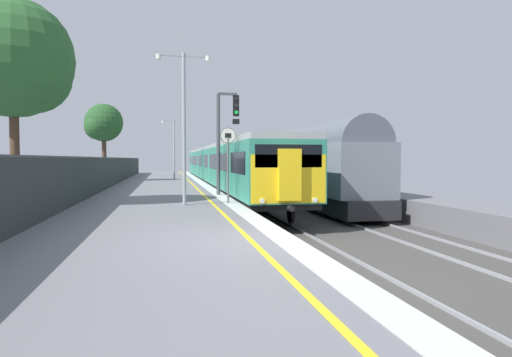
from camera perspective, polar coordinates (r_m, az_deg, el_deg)
name	(u,v)px	position (r m, az deg, el deg)	size (l,w,h in m)	color
ground	(381,263)	(11.00, 15.06, -9.90)	(17.40, 110.00, 1.21)	slate
commuter_train_at_platform	(221,165)	(36.49, -4.32, 1.70)	(2.83, 41.63, 3.81)	#2D846B
freight_train_adjacent_track	(262,162)	(40.74, 0.70, 2.06)	(2.60, 45.17, 4.52)	#232326
signal_gantry	(224,131)	(22.33, -3.92, 5.80)	(1.10, 0.24, 4.86)	#47474C
speed_limit_sign	(228,156)	(17.97, -3.43, 2.81)	(0.59, 0.08, 2.91)	#59595B
platform_lamp_mid	(184,116)	(17.63, -8.79, 7.60)	(2.00, 0.20, 5.63)	#93999E
platform_lamp_far	(174,144)	(39.28, -9.96, 4.20)	(2.00, 0.20, 4.95)	#93999E
background_tree_left	(17,62)	(19.11, -27.14, 12.53)	(4.21, 4.21, 7.40)	#473323
background_tree_centre	(102,124)	(37.83, -18.26, 6.33)	(2.90, 2.94, 5.95)	#473323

